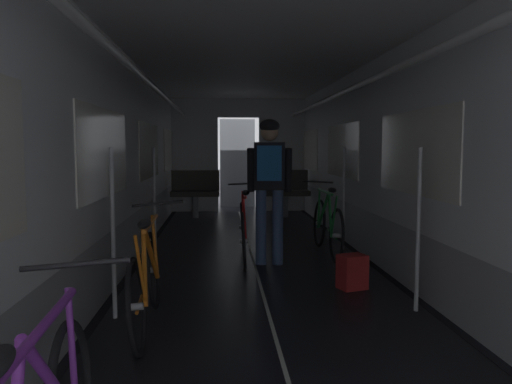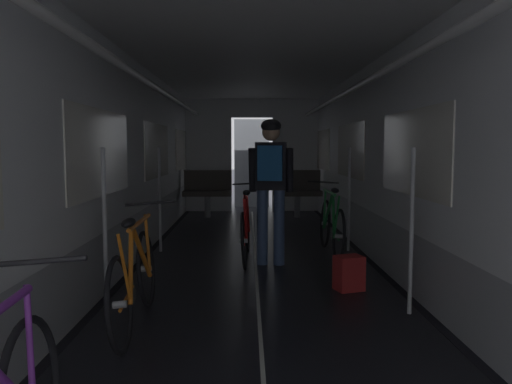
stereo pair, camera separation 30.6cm
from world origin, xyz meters
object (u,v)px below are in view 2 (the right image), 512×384
at_px(bicycle_green, 331,226).
at_px(bicycle_red_in_aisle, 246,230).
at_px(bench_seat_far_left, 207,189).
at_px(bicycle_orange, 135,278).
at_px(person_cyclist_aisle, 271,175).
at_px(backpack_on_floor, 349,273).
at_px(bench_seat_far_right, 297,189).

relative_size(bicycle_green, bicycle_red_in_aisle, 1.00).
relative_size(bench_seat_far_left, bicycle_orange, 0.58).
relative_size(person_cyclist_aisle, bicycle_red_in_aisle, 1.02).
relative_size(bench_seat_far_left, backpack_on_floor, 2.89).
bearing_deg(bicycle_orange, bench_seat_far_right, 73.32).
bearing_deg(bicycle_orange, bicycle_green, 52.92).
bearing_deg(bicycle_red_in_aisle, person_cyclist_aisle, -41.59).
relative_size(bicycle_orange, bicycle_red_in_aisle, 1.00).
distance_m(bicycle_green, bicycle_orange, 3.26).
xyz_separation_m(person_cyclist_aisle, backpack_on_floor, (0.72, -1.08, -0.90)).
xyz_separation_m(bicycle_green, person_cyclist_aisle, (-0.81, -0.54, 0.69)).
bearing_deg(bicycle_green, backpack_on_floor, -93.28).
bearing_deg(bench_seat_far_left, bicycle_orange, -90.64).
relative_size(bicycle_green, backpack_on_floor, 4.97).
bearing_deg(bench_seat_far_right, bicycle_orange, -106.68).
relative_size(bench_seat_far_left, person_cyclist_aisle, 0.57).
height_order(bench_seat_far_right, bicycle_orange, bench_seat_far_right).
distance_m(bicycle_orange, person_cyclist_aisle, 2.46).
relative_size(bench_seat_far_right, bicycle_red_in_aisle, 0.58).
bearing_deg(bench_seat_far_right, bench_seat_far_left, 180.00).
distance_m(bench_seat_far_right, bicycle_orange, 6.52).
bearing_deg(person_cyclist_aisle, bicycle_green, 33.56).
xyz_separation_m(person_cyclist_aisle, bicycle_red_in_aisle, (-0.30, 0.26, -0.69)).
distance_m(person_cyclist_aisle, backpack_on_floor, 1.58).
xyz_separation_m(bicycle_red_in_aisle, backpack_on_floor, (1.02, -1.35, -0.21)).
bearing_deg(bench_seat_far_left, bench_seat_far_right, 0.00).
height_order(bicycle_red_in_aisle, backpack_on_floor, bicycle_red_in_aisle).
bearing_deg(backpack_on_floor, bicycle_orange, -152.40).
relative_size(bench_seat_far_right, backpack_on_floor, 2.89).
bearing_deg(person_cyclist_aisle, backpack_on_floor, -56.29).
xyz_separation_m(bench_seat_far_left, bench_seat_far_right, (1.80, 0.00, 0.00)).
distance_m(bicycle_green, backpack_on_floor, 1.64).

